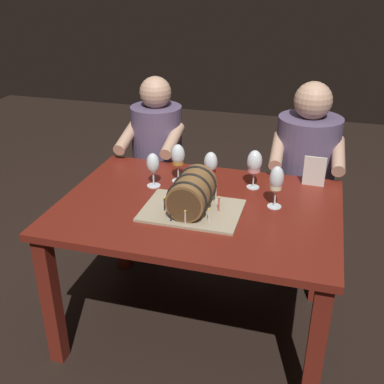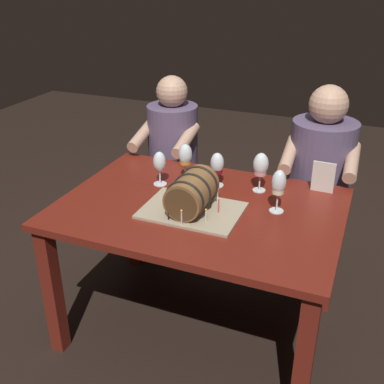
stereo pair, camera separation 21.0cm
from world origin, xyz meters
name	(u,v)px [view 1 (the left image)]	position (x,y,z in m)	size (l,w,h in m)	color
ground_plane	(198,325)	(0.00, 0.00, 0.00)	(8.00, 8.00, 0.00)	black
dining_table	(198,224)	(0.00, 0.00, 0.63)	(1.32, 0.93, 0.74)	maroon
barrel_cake	(192,195)	(-0.01, -0.07, 0.82)	(0.45, 0.32, 0.19)	tan
wine_glass_rose	(254,163)	(0.22, 0.26, 0.87)	(0.08, 0.08, 0.20)	white
wine_glass_amber	(178,157)	(-0.17, 0.23, 0.88)	(0.07, 0.07, 0.20)	white
wine_glass_red	(210,164)	(0.00, 0.24, 0.85)	(0.07, 0.07, 0.18)	white
wine_glass_empty	(153,164)	(-0.28, 0.14, 0.86)	(0.07, 0.07, 0.18)	white
wine_glass_white	(277,180)	(0.35, 0.08, 0.87)	(0.07, 0.07, 0.21)	white
menu_card	(314,171)	(0.51, 0.36, 0.82)	(0.11, 0.01, 0.16)	silver
person_seated_left	(158,176)	(-0.46, 0.70, 0.53)	(0.36, 0.46, 1.17)	#372D40
person_seated_right	(303,187)	(0.46, 0.70, 0.57)	(0.40, 0.48, 1.20)	#372D40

